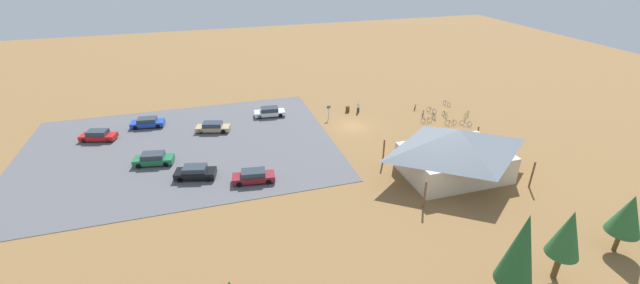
% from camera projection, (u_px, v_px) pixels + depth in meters
% --- Properties ---
extents(ground, '(160.00, 160.00, 0.00)m').
position_uv_depth(ground, '(353.00, 126.00, 58.02)').
color(ground, olive).
rests_on(ground, ground).
extents(parking_lot_asphalt, '(38.93, 28.62, 0.05)m').
position_uv_depth(parking_lot_asphalt, '(180.00, 148.00, 51.83)').
color(parking_lot_asphalt, '#56565B').
rests_on(parking_lot_asphalt, ground).
extents(bike_pavilion, '(13.25, 9.80, 5.64)m').
position_uv_depth(bike_pavilion, '(456.00, 150.00, 44.65)').
color(bike_pavilion, beige).
rests_on(bike_pavilion, ground).
extents(trash_bin, '(0.60, 0.60, 0.90)m').
position_uv_depth(trash_bin, '(348.00, 109.00, 62.85)').
color(trash_bin, brown).
rests_on(trash_bin, ground).
extents(lot_sign, '(0.56, 0.08, 2.20)m').
position_uv_depth(lot_sign, '(329.00, 110.00, 59.80)').
color(lot_sign, '#99999E').
rests_on(lot_sign, ground).
extents(pine_far_east, '(2.56, 2.56, 8.19)m').
position_uv_depth(pine_far_east, '(521.00, 250.00, 27.00)').
color(pine_far_east, brown).
rests_on(pine_far_east, ground).
extents(pine_midwest, '(2.42, 2.42, 6.34)m').
position_uv_depth(pine_midwest, '(568.00, 234.00, 30.03)').
color(pine_midwest, brown).
rests_on(pine_midwest, ground).
extents(pine_center, '(2.64, 2.64, 5.62)m').
position_uv_depth(pine_center, '(628.00, 215.00, 33.02)').
color(pine_center, brown).
rests_on(pine_center, ground).
extents(bicycle_yellow_near_sign, '(1.57, 1.02, 0.91)m').
position_uv_depth(bicycle_yellow_near_sign, '(466.00, 115.00, 60.79)').
color(bicycle_yellow_near_sign, black).
rests_on(bicycle_yellow_near_sign, ground).
extents(bicycle_teal_yard_front, '(0.54, 1.71, 0.82)m').
position_uv_depth(bicycle_teal_yard_front, '(434.00, 116.00, 60.38)').
color(bicycle_teal_yard_front, black).
rests_on(bicycle_teal_yard_front, ground).
extents(bicycle_purple_near_porch, '(0.79, 1.69, 0.89)m').
position_uv_depth(bicycle_purple_near_porch, '(432.00, 110.00, 62.46)').
color(bicycle_purple_near_porch, black).
rests_on(bicycle_purple_near_porch, ground).
extents(bicycle_black_front_row, '(1.79, 0.48, 0.86)m').
position_uv_depth(bicycle_black_front_row, '(451.00, 123.00, 58.20)').
color(bicycle_black_front_row, black).
rests_on(bicycle_black_front_row, ground).
extents(bicycle_green_lone_west, '(0.54, 1.80, 0.87)m').
position_uv_depth(bicycle_green_lone_west, '(445.00, 115.00, 60.93)').
color(bicycle_green_lone_west, black).
rests_on(bicycle_green_lone_west, ground).
extents(bicycle_silver_mid_cluster, '(0.48, 1.63, 0.78)m').
position_uv_depth(bicycle_silver_mid_cluster, '(447.00, 104.00, 65.17)').
color(bicycle_silver_mid_cluster, black).
rests_on(bicycle_silver_mid_cluster, ground).
extents(bicycle_blue_yard_left, '(1.27, 1.24, 0.80)m').
position_uv_depth(bicycle_blue_yard_left, '(466.00, 123.00, 58.08)').
color(bicycle_blue_yard_left, black).
rests_on(bicycle_blue_yard_left, ground).
extents(bicycle_orange_edge_south, '(1.01, 1.32, 0.75)m').
position_uv_depth(bicycle_orange_edge_south, '(415.00, 108.00, 63.57)').
color(bicycle_orange_edge_south, black).
rests_on(bicycle_orange_edge_south, ground).
extents(bicycle_red_yard_right, '(1.77, 0.48, 0.84)m').
position_uv_depth(bicycle_red_yard_right, '(427.00, 120.00, 59.02)').
color(bicycle_red_yard_right, black).
rests_on(bicycle_red_yard_right, ground).
extents(bicycle_white_yard_center, '(1.15, 1.40, 0.82)m').
position_uv_depth(bicycle_white_yard_center, '(423.00, 113.00, 61.39)').
color(bicycle_white_yard_center, black).
rests_on(bicycle_white_yard_center, ground).
extents(car_white_far_end, '(4.71, 2.31, 1.39)m').
position_uv_depth(car_white_far_end, '(270.00, 112.00, 61.04)').
color(car_white_far_end, white).
rests_on(car_white_far_end, parking_lot_asphalt).
extents(car_red_back_corner, '(4.83, 2.97, 1.41)m').
position_uv_depth(car_red_back_corner, '(98.00, 135.00, 53.58)').
color(car_red_back_corner, red).
rests_on(car_red_back_corner, parking_lot_asphalt).
extents(car_blue_aisle_side, '(4.71, 2.48, 1.34)m').
position_uv_depth(car_blue_aisle_side, '(148.00, 122.00, 57.51)').
color(car_blue_aisle_side, '#1E42B2').
rests_on(car_blue_aisle_side, parking_lot_asphalt).
extents(car_black_inner_stall, '(4.77, 2.91, 1.47)m').
position_uv_depth(car_black_inner_stall, '(195.00, 172.00, 44.95)').
color(car_black_inner_stall, black).
rests_on(car_black_inner_stall, parking_lot_asphalt).
extents(car_tan_second_row, '(4.90, 2.92, 1.36)m').
position_uv_depth(car_tan_second_row, '(213.00, 127.00, 56.08)').
color(car_tan_second_row, tan).
rests_on(car_tan_second_row, parking_lot_asphalt).
extents(car_maroon_end_stall, '(4.80, 2.36, 1.41)m').
position_uv_depth(car_maroon_end_stall, '(254.00, 176.00, 44.23)').
color(car_maroon_end_stall, maroon).
rests_on(car_maroon_end_stall, parking_lot_asphalt).
extents(car_green_near_entry, '(4.76, 2.61, 1.44)m').
position_uv_depth(car_green_near_entry, '(154.00, 159.00, 47.75)').
color(car_green_near_entry, '#1E6B3D').
rests_on(car_green_near_entry, parking_lot_asphalt).
extents(visitor_by_pavilion, '(0.36, 0.39, 1.72)m').
position_uv_depth(visitor_by_pavilion, '(358.00, 107.00, 62.44)').
color(visitor_by_pavilion, '#2D3347').
rests_on(visitor_by_pavilion, ground).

